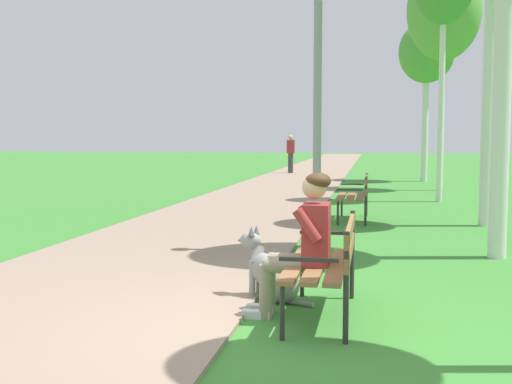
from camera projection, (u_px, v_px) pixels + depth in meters
name	position (u px, v px, depth m)	size (l,w,h in m)	color
ground_plane	(256.00, 332.00, 5.08)	(120.00, 120.00, 0.00)	#3D8433
paved_path	(312.00, 171.00, 28.93)	(3.33, 60.00, 0.04)	gray
park_bench_near	(328.00, 259.00, 5.45)	(0.55, 1.50, 0.85)	olive
park_bench_mid	(356.00, 193.00, 11.84)	(0.55, 1.50, 0.85)	olive
person_seated_on_near_bench	(304.00, 239.00, 5.43)	(0.74, 0.49, 1.25)	gray
dog_grey	(271.00, 274.00, 6.01)	(0.80, 0.45, 0.71)	gray
lamp_post_near	(317.00, 102.00, 8.44)	(0.24, 0.24, 3.89)	gray
birch_tree_fifth	(444.00, 11.00, 18.28)	(2.11, 1.92, 6.61)	silver
birch_tree_sixth	(427.00, 53.00, 22.14)	(1.92, 2.06, 5.60)	silver
pedestrian_distant	(291.00, 154.00, 27.14)	(0.32, 0.22, 1.65)	#383842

